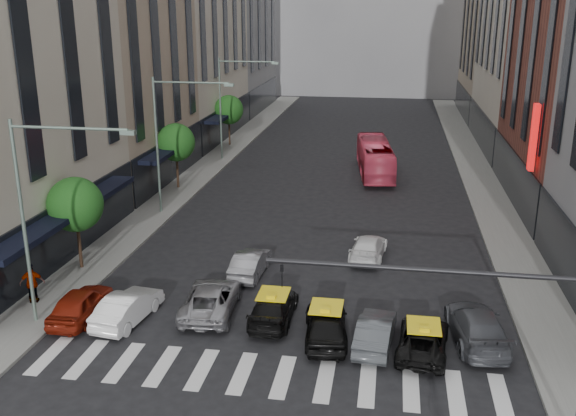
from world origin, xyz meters
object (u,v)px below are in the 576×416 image
at_px(car_red, 81,304).
at_px(car_white_front, 128,307).
at_px(taxi_left, 274,307).
at_px(taxi_center, 326,323).
at_px(streetlamp_far, 230,95).
at_px(pedestrian_far, 32,283).
at_px(bus, 375,158).
at_px(streetlamp_mid, 170,128).
at_px(streetlamp_near, 41,197).

xyz_separation_m(car_red, car_white_front, (2.20, 0.06, -0.03)).
height_order(taxi_left, taxi_center, taxi_center).
distance_m(streetlamp_far, pedestrian_far, 30.77).
bearing_deg(taxi_center, streetlamp_far, -75.80).
bearing_deg(car_white_front, bus, -101.90).
bearing_deg(taxi_left, car_red, 8.00).
bearing_deg(streetlamp_far, streetlamp_mid, -90.00).
bearing_deg(streetlamp_mid, streetlamp_near, -90.00).
bearing_deg(taxi_left, streetlamp_far, -72.40).
xyz_separation_m(streetlamp_near, taxi_left, (9.44, 1.96, -5.26)).
height_order(streetlamp_far, car_red, streetlamp_far).
bearing_deg(taxi_center, car_red, -7.42).
xyz_separation_m(car_red, pedestrian_far, (-2.83, 0.90, 0.39)).
height_order(car_red, taxi_center, taxi_center).
relative_size(streetlamp_near, streetlamp_mid, 1.00).
relative_size(streetlamp_far, taxi_left, 2.04).
xyz_separation_m(car_white_front, taxi_left, (6.40, 1.13, -0.05)).
bearing_deg(taxi_center, streetlamp_near, -3.64).
relative_size(car_red, bus, 0.41).
xyz_separation_m(streetlamp_near, bus, (13.00, 28.94, -4.47)).
distance_m(streetlamp_mid, car_white_front, 16.32).
distance_m(car_white_front, taxi_center, 8.90).
bearing_deg(bus, car_white_front, 63.77).
distance_m(car_white_front, pedestrian_far, 5.12).
height_order(taxi_left, pedestrian_far, pedestrian_far).
bearing_deg(streetlamp_near, car_white_front, 15.30).
bearing_deg(streetlamp_near, taxi_center, 3.00).
xyz_separation_m(car_red, taxi_left, (8.60, 1.19, -0.08)).
height_order(bus, pedestrian_far, bus).
xyz_separation_m(taxi_center, bus, (1.06, 28.31, 0.69)).
distance_m(car_red, bus, 30.68).
distance_m(taxi_center, pedestrian_far, 13.97).
bearing_deg(streetlamp_mid, taxi_left, -56.07).
bearing_deg(streetlamp_mid, car_red, -86.83).
xyz_separation_m(streetlamp_far, car_white_front, (3.04, -31.17, -5.21)).
bearing_deg(pedestrian_far, bus, -138.09).
relative_size(car_white_front, taxi_left, 0.95).
xyz_separation_m(streetlamp_far, taxi_center, (11.94, -31.37, -5.16)).
xyz_separation_m(taxi_left, bus, (3.56, 26.97, 0.79)).
relative_size(streetlamp_near, pedestrian_far, 4.67).
xyz_separation_m(streetlamp_far, bus, (13.00, -3.06, -4.47)).
bearing_deg(streetlamp_far, bus, -13.26).
xyz_separation_m(streetlamp_far, car_red, (0.84, -31.22, -5.19)).
bearing_deg(taxi_left, taxi_center, 152.03).
distance_m(streetlamp_far, car_red, 31.66).
distance_m(car_red, taxi_left, 8.68).
relative_size(streetlamp_near, car_red, 2.13).
bearing_deg(taxi_center, bus, -98.79).
distance_m(streetlamp_near, streetlamp_far, 32.00).
xyz_separation_m(streetlamp_near, pedestrian_far, (-1.99, 1.67, -4.79)).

